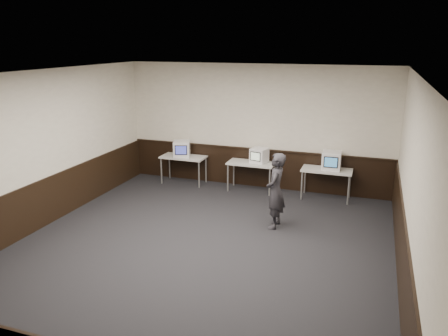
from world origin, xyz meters
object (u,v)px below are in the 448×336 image
object	(u,v)px
emac_left	(182,149)
emac_right	(332,161)
person	(276,191)
desk_center	(251,165)
desk_left	(183,159)
desk_right	(327,172)
emac_center	(259,155)

from	to	relation	value
emac_left	emac_right	xyz separation A→B (m)	(3.91, 0.06, 0.01)
emac_right	person	size ratio (longest dim) A/B	0.31
desk_center	emac_right	distance (m)	2.01
desk_left	emac_left	distance (m)	0.29
desk_right	emac_right	distance (m)	0.31
desk_center	emac_center	world-z (taller)	emac_center
desk_right	desk_left	bearing A→B (deg)	180.00
desk_left	emac_left	size ratio (longest dim) A/B	2.13
desk_left	person	distance (m)	3.65
emac_left	emac_center	xyz separation A→B (m)	(2.11, 0.09, -0.02)
emac_center	desk_left	bearing A→B (deg)	-165.00
desk_right	emac_center	size ratio (longest dim) A/B	2.50
desk_right	emac_right	size ratio (longest dim) A/B	2.45
desk_left	person	bearing A→B (deg)	-34.67
desk_left	emac_center	bearing A→B (deg)	1.22
desk_right	emac_left	bearing A→B (deg)	-179.31
desk_center	emac_right	xyz separation A→B (m)	(1.99, 0.02, 0.29)
desk_center	emac_right	size ratio (longest dim) A/B	2.45
desk_right	person	distance (m)	2.23
desk_left	emac_right	bearing A→B (deg)	0.27
desk_right	emac_right	bearing A→B (deg)	11.42
emac_right	emac_left	bearing A→B (deg)	179.43
desk_left	desk_center	world-z (taller)	same
desk_left	emac_center	distance (m)	2.11
desk_right	person	size ratio (longest dim) A/B	0.76
emac_center	emac_left	bearing A→B (deg)	-163.77
emac_center	desk_center	bearing A→B (deg)	-153.20
desk_right	emac_left	xyz separation A→B (m)	(-3.82, -0.05, 0.29)
desk_left	desk_right	world-z (taller)	same
desk_left	emac_center	xyz separation A→B (m)	(2.09, 0.04, 0.26)
emac_right	desk_right	bearing A→B (deg)	-170.10
desk_left	person	size ratio (longest dim) A/B	0.76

